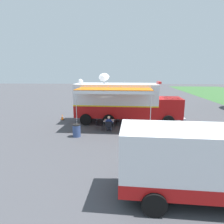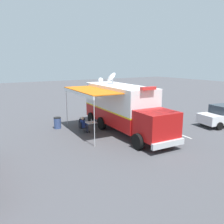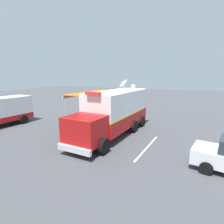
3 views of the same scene
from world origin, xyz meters
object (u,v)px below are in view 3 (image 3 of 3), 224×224
Objects in this scene: command_truck at (114,111)px; water_bottle at (100,118)px; seated_responder at (93,120)px; trash_bin at (94,116)px; folding_chair_beside_table at (100,119)px; folding_table at (99,120)px; folding_chair_at_table at (91,121)px; traffic_cone at (142,117)px.

command_truck is 42.87× the size of water_bottle.
seated_responder is 1.37× the size of trash_bin.
water_bottle is at bearing 132.08° from trash_bin.
folding_chair_beside_table is at bearing -109.38° from seated_responder.
folding_chair_at_table reaches higher than folding_table.
trash_bin is at bearing -64.03° from folding_chair_at_table.
folding_chair_at_table is at bearing 115.97° from trash_bin.
water_bottle reaches higher than folding_chair_at_table.
water_bottle is at bearing -174.06° from seated_responder.
seated_responder is (0.31, 0.89, 0.14)m from folding_chair_beside_table.
seated_responder reaches higher than folding_table.
trash_bin is (4.03, -3.48, -1.49)m from command_truck.
folding_table is 0.82m from folding_chair_at_table.
command_truck reaches higher than seated_responder.
water_bottle is at bearing -156.37° from folding_table.
folding_chair_at_table is 0.23m from seated_responder.
folding_chair_beside_table is 0.96× the size of trash_bin.
command_truck is at bearing 155.78° from seated_responder.
water_bottle reaches higher than traffic_cone.
traffic_cone is (-3.08, -3.78, -0.23)m from folding_chair_beside_table.
trash_bin reaches higher than folding_table.
traffic_cone is at bearing -152.60° from trash_bin.
folding_table is (2.14, -1.27, -1.27)m from command_truck.
seated_responder is at bearing 5.94° from water_bottle.
seated_responder reaches higher than water_bottle.
folding_chair_beside_table is 0.95m from seated_responder.
trash_bin is at bearing -60.36° from seated_responder.
water_bottle is 0.93m from folding_chair_at_table.
command_truck is 10.55× the size of trash_bin.
folding_chair_beside_table is at bearing -41.10° from command_truck.
folding_chair_at_table is (0.80, 0.03, -0.16)m from folding_table.
seated_responder is at bearing -24.22° from command_truck.
folding_chair_at_table is 5.88m from traffic_cone.
folding_chair_beside_table is 4.88m from traffic_cone.
folding_table is 0.67× the size of seated_responder.
folding_chair_at_table is at bearing 52.45° from traffic_cone.
folding_chair_at_table is (0.87, 0.06, -0.32)m from water_bottle.
traffic_cone is at bearing -121.00° from folding_table.
folding_chair_beside_table is (0.30, -0.85, -0.16)m from folding_table.
water_bottle is 0.95m from folding_chair_beside_table.
seated_responder is (-0.19, 0.01, 0.14)m from folding_chair_at_table.
folding_chair_beside_table is 1.50× the size of traffic_cone.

